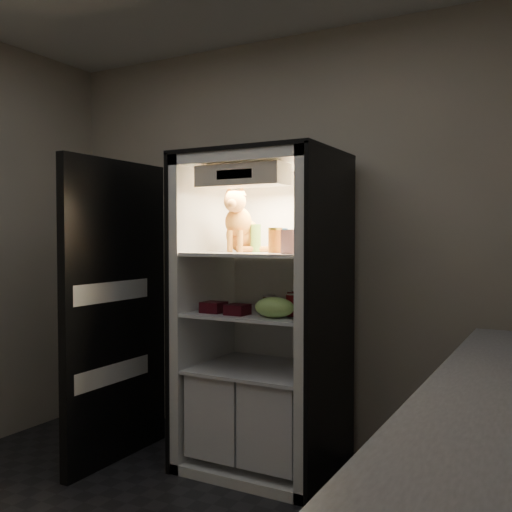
{
  "coord_description": "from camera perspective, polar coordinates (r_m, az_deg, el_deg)",
  "views": [
    {
      "loc": [
        1.58,
        -1.63,
        1.39
      ],
      "look_at": [
        -0.03,
        1.32,
        1.27
      ],
      "focal_mm": 40.0,
      "sensor_mm": 36.0,
      "label": 1
    }
  ],
  "objects": [
    {
      "name": "room_shell",
      "position": [
        2.28,
        -15.56,
        7.83
      ],
      "size": [
        3.6,
        3.6,
        3.6
      ],
      "color": "white",
      "rests_on": "floor"
    },
    {
      "name": "refrigerator",
      "position": [
        3.46,
        0.91,
        -7.89
      ],
      "size": [
        0.9,
        0.72,
        1.88
      ],
      "color": "white",
      "rests_on": "floor"
    },
    {
      "name": "fridge_door",
      "position": [
        3.63,
        -13.84,
        -5.52
      ],
      "size": [
        0.06,
        0.87,
        1.85
      ],
      "rotation": [
        0.0,
        0.0,
        -0.0
      ],
      "color": "black",
      "rests_on": "floor"
    },
    {
      "name": "tabby_cat",
      "position": [
        3.47,
        -1.52,
        2.88
      ],
      "size": [
        0.36,
        0.39,
        0.4
      ],
      "rotation": [
        0.0,
        0.0,
        0.22
      ],
      "color": "#D0631A",
      "rests_on": "refrigerator"
    },
    {
      "name": "parmesan_shaker",
      "position": [
        3.41,
        -0.03,
        1.8
      ],
      "size": [
        0.06,
        0.06,
        0.17
      ],
      "color": "green",
      "rests_on": "refrigerator"
    },
    {
      "name": "mayo_tub",
      "position": [
        3.43,
        2.35,
        1.6
      ],
      "size": [
        0.1,
        0.1,
        0.14
      ],
      "color": "white",
      "rests_on": "refrigerator"
    },
    {
      "name": "salsa_jar",
      "position": [
        3.26,
        1.92,
        1.59
      ],
      "size": [
        0.08,
        0.08,
        0.14
      ],
      "color": "#9C130E",
      "rests_on": "refrigerator"
    },
    {
      "name": "pepper_jar",
      "position": [
        3.32,
        5.89,
        2.15
      ],
      "size": [
        0.12,
        0.12,
        0.21
      ],
      "color": "#A3151B",
      "rests_on": "refrigerator"
    },
    {
      "name": "cream_carton",
      "position": [
        3.08,
        3.43,
        1.44
      ],
      "size": [
        0.08,
        0.08,
        0.13
      ],
      "primitive_type": "cube",
      "color": "silver",
      "rests_on": "refrigerator"
    },
    {
      "name": "soda_can_a",
      "position": [
        3.37,
        3.69,
        -4.55
      ],
      "size": [
        0.07,
        0.07,
        0.12
      ],
      "color": "black",
      "rests_on": "refrigerator"
    },
    {
      "name": "soda_can_b",
      "position": [
        3.25,
        4.26,
        -4.65
      ],
      "size": [
        0.07,
        0.07,
        0.14
      ],
      "color": "black",
      "rests_on": "refrigerator"
    },
    {
      "name": "soda_can_c",
      "position": [
        3.18,
        3.61,
        -4.93
      ],
      "size": [
        0.07,
        0.07,
        0.12
      ],
      "color": "black",
      "rests_on": "refrigerator"
    },
    {
      "name": "condiment_jar",
      "position": [
        3.36,
        1.3,
        -4.75
      ],
      "size": [
        0.07,
        0.07,
        0.1
      ],
      "color": "#543718",
      "rests_on": "refrigerator"
    },
    {
      "name": "grape_bag",
      "position": [
        3.12,
        1.86,
        -5.15
      ],
      "size": [
        0.23,
        0.17,
        0.11
      ],
      "primitive_type": "ellipsoid",
      "color": "#80AF52",
      "rests_on": "refrigerator"
    },
    {
      "name": "berry_box_left",
      "position": [
        3.34,
        -4.25,
        -5.12
      ],
      "size": [
        0.12,
        0.12,
        0.06
      ],
      "primitive_type": "cube",
      "color": "#430B11",
      "rests_on": "refrigerator"
    },
    {
      "name": "berry_box_right",
      "position": [
        3.24,
        -1.87,
        -5.38
      ],
      "size": [
        0.12,
        0.12,
        0.06
      ],
      "primitive_type": "cube",
      "color": "#430B11",
      "rests_on": "refrigerator"
    }
  ]
}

